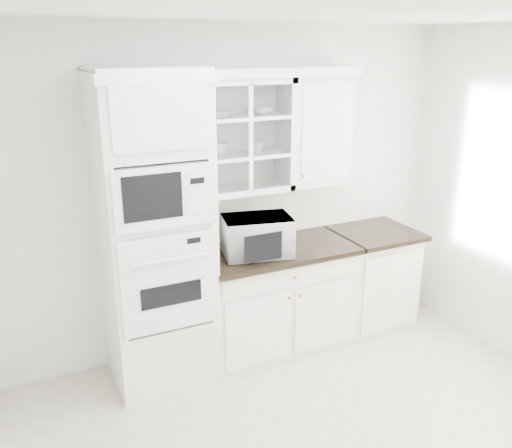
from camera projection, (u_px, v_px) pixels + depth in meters
room_shell at (315, 176)px, 3.28m from camera, size 4.00×3.50×2.70m
oven_column at (156, 235)px, 4.01m from camera, size 0.76×0.68×2.40m
base_cabinet_run at (276, 296)px, 4.69m from camera, size 1.32×0.67×0.92m
extra_base_cabinet at (370, 276)px, 5.09m from camera, size 0.72×0.67×0.92m
upper_cabinet_glass at (242, 136)px, 4.26m from camera, size 0.80×0.33×0.90m
upper_cabinet_solid at (315, 130)px, 4.53m from camera, size 0.55×0.33×0.90m
crown_molding at (230, 73)px, 4.04m from camera, size 2.14×0.38×0.07m
countertop_microwave at (257, 235)px, 4.36m from camera, size 0.62×0.55×0.31m
bowl_a at (217, 114)px, 4.10m from camera, size 0.26×0.26×0.05m
bowl_b at (262, 110)px, 4.28m from camera, size 0.21×0.21×0.06m
cup_a at (219, 149)px, 4.21m from camera, size 0.16×0.16×0.10m
cup_b at (257, 147)px, 4.33m from camera, size 0.11×0.11×0.09m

